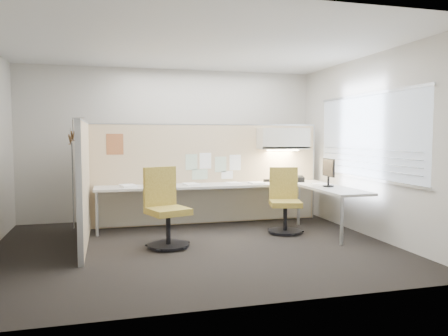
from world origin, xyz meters
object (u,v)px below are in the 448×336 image
object	(u,v)px
chair_left	(165,210)
phone	(298,179)
desk	(236,192)
monitor	(329,171)
chair_right	(285,203)

from	to	relation	value
chair_left	phone	distance (m)	2.79
chair_left	phone	bearing A→B (deg)	4.49
desk	monitor	world-z (taller)	monitor
desk	chair_left	world-z (taller)	chair_left
desk	phone	world-z (taller)	phone
monitor	phone	world-z (taller)	monitor
desk	phone	size ratio (longest dim) A/B	16.54
monitor	chair_left	bearing A→B (deg)	101.98
chair_right	monitor	size ratio (longest dim) A/B	2.26
chair_right	chair_left	bearing A→B (deg)	-153.48
chair_left	chair_right	world-z (taller)	chair_left
monitor	phone	size ratio (longest dim) A/B	1.89
desk	chair_right	distance (m)	0.89
chair_left	monitor	xyz separation A→B (m)	(2.70, 0.31, 0.48)
desk	chair_left	distance (m)	1.67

